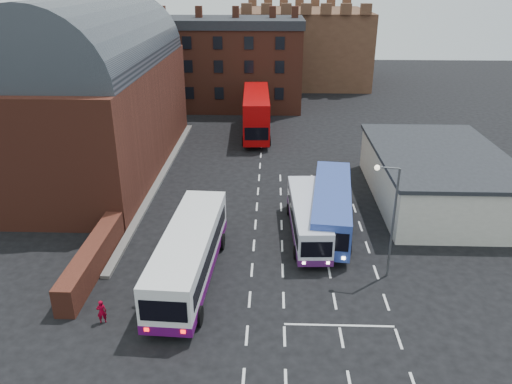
{
  "coord_description": "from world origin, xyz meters",
  "views": [
    {
      "loc": [
        1.22,
        -25.16,
        17.59
      ],
      "look_at": [
        0.0,
        10.0,
        2.2
      ],
      "focal_mm": 35.0,
      "sensor_mm": 36.0,
      "label": 1
    }
  ],
  "objects_px": {
    "bus_red_double": "(256,113)",
    "pedestrian_red": "(102,312)",
    "pedestrian_beige": "(142,294)",
    "bus_blue": "(332,205)",
    "bus_white_inbound": "(308,216)",
    "bus_white_outbound": "(189,251)",
    "street_lamp": "(390,212)"
  },
  "relations": [
    {
      "from": "bus_red_double",
      "to": "pedestrian_red",
      "type": "distance_m",
      "value": 35.97
    },
    {
      "from": "bus_red_double",
      "to": "street_lamp",
      "type": "height_order",
      "value": "street_lamp"
    },
    {
      "from": "bus_blue",
      "to": "street_lamp",
      "type": "relative_size",
      "value": 1.6
    },
    {
      "from": "bus_blue",
      "to": "pedestrian_beige",
      "type": "bearing_deg",
      "value": 46.82
    },
    {
      "from": "bus_white_outbound",
      "to": "pedestrian_beige",
      "type": "bearing_deg",
      "value": -128.25
    },
    {
      "from": "street_lamp",
      "to": "pedestrian_beige",
      "type": "relative_size",
      "value": 5.27
    },
    {
      "from": "bus_white_inbound",
      "to": "bus_red_double",
      "type": "height_order",
      "value": "bus_red_double"
    },
    {
      "from": "bus_white_outbound",
      "to": "bus_white_inbound",
      "type": "xyz_separation_m",
      "value": [
        7.67,
        5.93,
        -0.38
      ]
    },
    {
      "from": "bus_white_inbound",
      "to": "bus_blue",
      "type": "xyz_separation_m",
      "value": [
        1.81,
        1.32,
        0.27
      ]
    },
    {
      "from": "bus_white_outbound",
      "to": "street_lamp",
      "type": "bearing_deg",
      "value": 6.85
    },
    {
      "from": "pedestrian_red",
      "to": "pedestrian_beige",
      "type": "height_order",
      "value": "pedestrian_red"
    },
    {
      "from": "bus_red_double",
      "to": "pedestrian_red",
      "type": "relative_size",
      "value": 8.92
    },
    {
      "from": "bus_white_inbound",
      "to": "bus_red_double",
      "type": "bearing_deg",
      "value": -82.06
    },
    {
      "from": "pedestrian_red",
      "to": "pedestrian_beige",
      "type": "relative_size",
      "value": 1.01
    },
    {
      "from": "bus_white_outbound",
      "to": "bus_blue",
      "type": "height_order",
      "value": "bus_white_outbound"
    },
    {
      "from": "pedestrian_beige",
      "to": "bus_white_outbound",
      "type": "bearing_deg",
      "value": -151.99
    },
    {
      "from": "bus_white_outbound",
      "to": "bus_red_double",
      "type": "distance_m",
      "value": 30.9
    },
    {
      "from": "bus_blue",
      "to": "bus_white_inbound",
      "type": "bearing_deg",
      "value": 42.94
    },
    {
      "from": "bus_white_inbound",
      "to": "pedestrian_beige",
      "type": "xyz_separation_m",
      "value": [
        -10.06,
        -8.64,
        -0.9
      ]
    },
    {
      "from": "bus_white_inbound",
      "to": "bus_blue",
      "type": "relative_size",
      "value": 0.85
    },
    {
      "from": "bus_white_outbound",
      "to": "pedestrian_beige",
      "type": "relative_size",
      "value": 8.84
    },
    {
      "from": "bus_red_double",
      "to": "street_lamp",
      "type": "bearing_deg",
      "value": 104.69
    },
    {
      "from": "bus_white_outbound",
      "to": "bus_blue",
      "type": "xyz_separation_m",
      "value": [
        9.49,
        7.25,
        -0.11
      ]
    },
    {
      "from": "pedestrian_beige",
      "to": "bus_red_double",
      "type": "bearing_deg",
      "value": -120.0
    },
    {
      "from": "bus_white_inbound",
      "to": "bus_red_double",
      "type": "relative_size",
      "value": 0.79
    },
    {
      "from": "bus_white_outbound",
      "to": "bus_red_double",
      "type": "xyz_separation_m",
      "value": [
        3.08,
        30.73,
        0.71
      ]
    },
    {
      "from": "bus_white_outbound",
      "to": "bus_red_double",
      "type": "bearing_deg",
      "value": 87.29
    },
    {
      "from": "bus_white_outbound",
      "to": "street_lamp",
      "type": "distance_m",
      "value": 12.44
    },
    {
      "from": "pedestrian_red",
      "to": "pedestrian_beige",
      "type": "xyz_separation_m",
      "value": [
        1.78,
        1.73,
        -0.01
      ]
    },
    {
      "from": "bus_white_outbound",
      "to": "pedestrian_beige",
      "type": "distance_m",
      "value": 3.83
    },
    {
      "from": "bus_blue",
      "to": "bus_white_outbound",
      "type": "bearing_deg",
      "value": 44.19
    },
    {
      "from": "pedestrian_red",
      "to": "bus_blue",
      "type": "bearing_deg",
      "value": -156.49
    }
  ]
}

